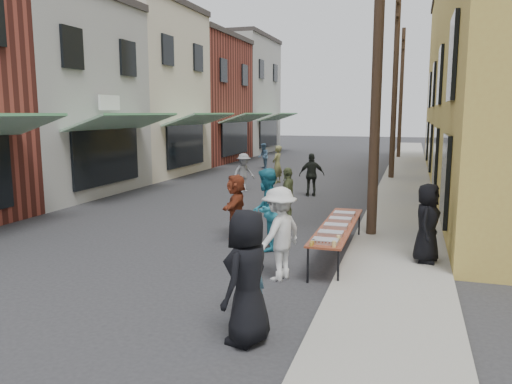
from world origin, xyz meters
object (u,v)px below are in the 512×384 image
Objects in this scene: utility_pole_far at (401,94)px; catering_tray_sausage at (325,241)px; serving_table at (338,226)px; guest_front_c at (266,210)px; utility_pole_mid at (395,86)px; guest_front_a at (247,277)px; utility_pole_near at (377,61)px; server at (427,223)px.

utility_pole_far reaches higher than catering_tray_sausage.
guest_front_c reaches higher than serving_table.
utility_pole_mid is at bearing 87.89° from catering_tray_sausage.
utility_pole_mid is 14.63m from serving_table.
guest_front_c is at bearing -154.86° from guest_front_a.
utility_pole_near and utility_pole_mid have the same top height.
serving_table is at bearing 99.77° from server.
catering_tray_sausage is at bearing -179.61° from guest_front_a.
utility_pole_mid is at bearing 17.70° from server.
server is (1.30, -2.21, -3.56)m from utility_pole_near.
utility_pole_far is at bearing 88.73° from serving_table.
guest_front_c is (-1.10, 4.71, 0.01)m from guest_front_a.
utility_pole_far is 4.69× the size of guest_front_a.
utility_pole_near is at bearing 74.67° from serving_table.
utility_pole_mid is at bearing -90.00° from utility_pole_far.
utility_pole_near is 1.00× the size of utility_pole_far.
utility_pole_far is 26.33m from guest_front_c.
guest_front_c is at bearing -138.91° from utility_pole_near.
server is at bearing -84.77° from utility_pole_mid.
guest_front_a reaches higher than serving_table.
guest_front_a is (-0.61, -4.59, 0.25)m from serving_table.
utility_pole_near and utility_pole_far have the same top height.
serving_table is 1.65m from catering_tray_sausage.
guest_front_c is at bearing -95.02° from utility_pole_far.
utility_pole_far is 26.48m from server.
utility_pole_near is 2.25× the size of serving_table.
utility_pole_near is at bearing -90.00° from utility_pole_mid.
guest_front_a is at bearing -93.63° from utility_pole_mid.
utility_pole_mid is 14.70m from server.
catering_tray_sausage is at bearing 40.13° from guest_front_c.
utility_pole_mid is at bearing 90.00° from utility_pole_near.
guest_front_a is at bearing 9.48° from guest_front_c.
utility_pole_near is at bearing -90.00° from utility_pole_far.
utility_pole_far reaches higher than server.
utility_pole_near is 18.00× the size of catering_tray_sausage.
guest_front_c is (-2.28, -1.99, -3.53)m from utility_pole_near.
guest_front_c is at bearing 133.75° from catering_tray_sausage.
catering_tray_sausage is 0.26× the size of guest_front_a.
guest_front_c is (-1.70, 1.78, 0.18)m from catering_tray_sausage.
utility_pole_far is 5.37× the size of server.
server reaches higher than serving_table.
catering_tray_sausage is (-0.00, -1.65, 0.08)m from serving_table.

